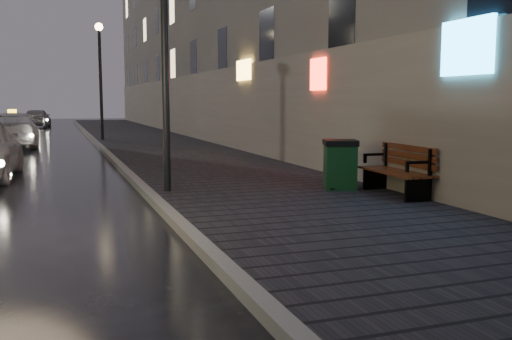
{
  "coord_description": "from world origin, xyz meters",
  "views": [
    {
      "loc": [
        -0.24,
        -5.18,
        1.94
      ],
      "look_at": [
        2.74,
        3.23,
        0.85
      ],
      "focal_mm": 40.0,
      "sensor_mm": 36.0,
      "label": 1
    }
  ],
  "objects_px": {
    "trash_bin": "(340,164)",
    "car_far": "(37,118)",
    "lamp_near": "(164,20)",
    "taxi_mid": "(13,130)",
    "lamp_far": "(100,66)",
    "bench": "(399,170)"
  },
  "relations": [
    {
      "from": "lamp_near",
      "to": "car_far",
      "type": "xyz_separation_m",
      "value": [
        -3.22,
        32.99,
        -2.8
      ]
    },
    {
      "from": "trash_bin",
      "to": "taxi_mid",
      "type": "height_order",
      "value": "taxi_mid"
    },
    {
      "from": "lamp_far",
      "to": "trash_bin",
      "type": "xyz_separation_m",
      "value": [
        3.36,
        -16.92,
        -2.83
      ]
    },
    {
      "from": "lamp_far",
      "to": "taxi_mid",
      "type": "height_order",
      "value": "lamp_far"
    },
    {
      "from": "lamp_far",
      "to": "car_far",
      "type": "relative_size",
      "value": 1.31
    },
    {
      "from": "lamp_near",
      "to": "lamp_far",
      "type": "relative_size",
      "value": 1.0
    },
    {
      "from": "taxi_mid",
      "to": "trash_bin",
      "type": "bearing_deg",
      "value": 112.68
    },
    {
      "from": "taxi_mid",
      "to": "lamp_far",
      "type": "bearing_deg",
      "value": -161.25
    },
    {
      "from": "lamp_far",
      "to": "bench",
      "type": "distance_m",
      "value": 18.63
    },
    {
      "from": "lamp_near",
      "to": "car_far",
      "type": "height_order",
      "value": "lamp_near"
    },
    {
      "from": "taxi_mid",
      "to": "car_far",
      "type": "xyz_separation_m",
      "value": [
        0.49,
        18.38,
        -0.03
      ]
    },
    {
      "from": "taxi_mid",
      "to": "car_far",
      "type": "distance_m",
      "value": 18.39
    },
    {
      "from": "lamp_far",
      "to": "trash_bin",
      "type": "height_order",
      "value": "lamp_far"
    },
    {
      "from": "car_far",
      "to": "trash_bin",
      "type": "bearing_deg",
      "value": 106.65
    },
    {
      "from": "bench",
      "to": "car_far",
      "type": "bearing_deg",
      "value": 104.33
    },
    {
      "from": "car_far",
      "to": "lamp_far",
      "type": "bearing_deg",
      "value": 106.41
    },
    {
      "from": "trash_bin",
      "to": "car_far",
      "type": "height_order",
      "value": "car_far"
    },
    {
      "from": "lamp_near",
      "to": "lamp_far",
      "type": "bearing_deg",
      "value": 90.0
    },
    {
      "from": "trash_bin",
      "to": "car_far",
      "type": "distance_m",
      "value": 34.54
    },
    {
      "from": "lamp_near",
      "to": "bench",
      "type": "relative_size",
      "value": 2.78
    },
    {
      "from": "trash_bin",
      "to": "taxi_mid",
      "type": "relative_size",
      "value": 0.2
    },
    {
      "from": "trash_bin",
      "to": "taxi_mid",
      "type": "bearing_deg",
      "value": 133.86
    }
  ]
}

